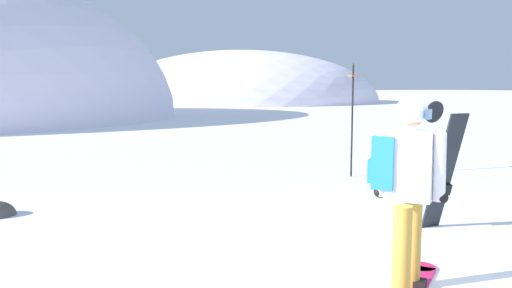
# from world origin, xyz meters

# --- Properties ---
(ridge_peak_far) EXTENTS (29.34, 26.41, 10.89)m
(ridge_peak_far) POSITION_xyz_m (18.77, 47.56, 0.00)
(ridge_peak_far) COLOR white
(ridge_peak_far) RESTS_ON ground
(snowboarder_main) EXTENTS (1.50, 1.25, 1.71)m
(snowboarder_main) POSITION_xyz_m (0.02, 0.39, 0.92)
(snowboarder_main) COLOR #D11E5B
(snowboarder_main) RESTS_ON ground
(spare_snowboard) EXTENTS (0.28, 0.48, 1.60)m
(spare_snowboard) POSITION_xyz_m (1.81, 1.79, 0.81)
(spare_snowboard) COLOR black
(spare_snowboard) RESTS_ON ground
(piste_marker_near) EXTENTS (0.20, 0.20, 2.23)m
(piste_marker_near) POSITION_xyz_m (3.01, 5.40, 1.26)
(piste_marker_near) COLOR black
(piste_marker_near) RESTS_ON ground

